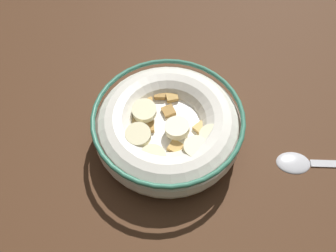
# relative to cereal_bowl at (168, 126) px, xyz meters

# --- Properties ---
(ground_plane) EXTENTS (1.08, 1.08, 0.02)m
(ground_plane) POSITION_rel_cereal_bowl_xyz_m (-0.00, 0.00, -0.04)
(ground_plane) COLOR #472B19
(cereal_bowl) EXTENTS (0.19, 0.19, 0.06)m
(cereal_bowl) POSITION_rel_cereal_bowl_xyz_m (0.00, 0.00, 0.00)
(cereal_bowl) COLOR silver
(cereal_bowl) RESTS_ON ground_plane
(spoon) EXTENTS (0.06, 0.14, 0.01)m
(spoon) POSITION_rel_cereal_bowl_xyz_m (0.08, 0.17, -0.03)
(spoon) COLOR #B7B7BC
(spoon) RESTS_ON ground_plane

